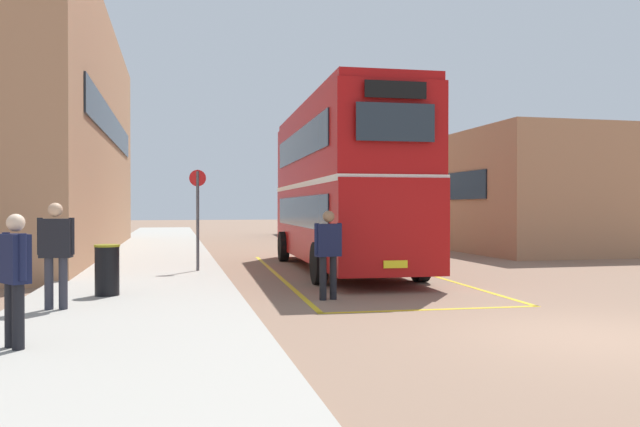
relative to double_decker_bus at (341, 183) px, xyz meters
name	(u,v)px	position (x,y,z in m)	size (l,w,h in m)	color
ground_plane	(336,257)	(1.04, 4.55, -2.51)	(135.60, 135.60, 0.00)	#846651
sidewalk_left	(154,253)	(-5.46, 6.95, -2.44)	(4.00, 57.60, 0.14)	#A39E93
brick_building_left	(37,138)	(-9.79, 8.03, 1.95)	(5.53, 20.72, 8.92)	#AD7A56
depot_building_right	(483,194)	(9.80, 10.10, -0.07)	(6.58, 17.21, 4.88)	#AD7A56
double_decker_bus	(341,183)	(0.00, 0.00, 0.00)	(3.09, 10.42, 4.75)	black
single_deck_bus	(309,210)	(3.54, 20.86, -0.88)	(3.17, 8.35, 3.02)	black
pedestrian_boarding	(328,248)	(-1.76, -5.59, -1.49)	(0.58, 0.33, 1.76)	black
pedestrian_waiting_near	(56,247)	(-6.61, -6.52, -1.35)	(0.59, 0.27, 1.76)	#2D2D38
pedestrian_waiting_far	(14,271)	(-6.57, -9.43, -1.45)	(0.44, 0.50, 1.61)	black
litter_bin	(107,270)	(-5.96, -4.99, -1.89)	(0.48, 0.48, 0.97)	black
bus_stop_sign	(198,210)	(-4.10, -0.63, -0.76)	(0.44, 0.09, 2.68)	#4C4C51
bay_marking_yellow	(359,277)	(-0.03, -1.92, -2.51)	(4.64, 12.49, 0.01)	gold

